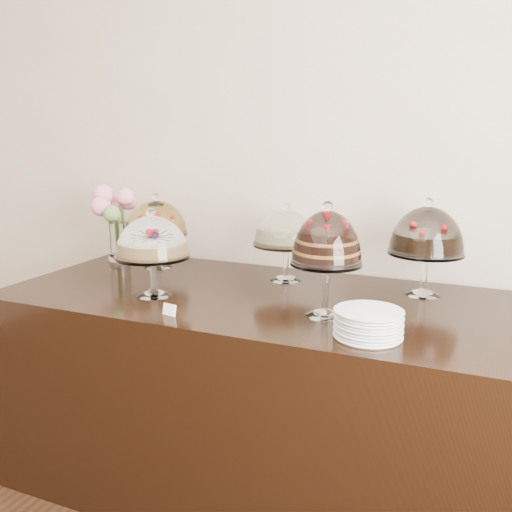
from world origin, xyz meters
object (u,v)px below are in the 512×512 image
at_px(cake_stand_cheesecake, 286,231).
at_px(cake_stand_dark_choco, 427,235).
at_px(cake_stand_choco_layer, 327,242).
at_px(display_counter, 260,392).
at_px(plate_stack, 368,324).
at_px(flower_vase, 114,215).
at_px(cake_stand_sugar_sponge, 152,241).
at_px(cake_stand_fruit_tart, 157,220).

xyz_separation_m(cake_stand_cheesecake, cake_stand_dark_choco, (0.62, 0.01, 0.03)).
distance_m(cake_stand_choco_layer, cake_stand_cheesecake, 0.53).
relative_size(display_counter, plate_stack, 9.65).
height_order(display_counter, plate_stack, plate_stack).
xyz_separation_m(cake_stand_dark_choco, flower_vase, (-1.60, 0.01, -0.01)).
height_order(display_counter, cake_stand_choco_layer, cake_stand_choco_layer).
bearing_deg(cake_stand_sugar_sponge, cake_stand_choco_layer, 2.54).
height_order(cake_stand_dark_choco, flower_vase, cake_stand_dark_choco).
bearing_deg(cake_stand_cheesecake, cake_stand_fruit_tart, -178.76).
xyz_separation_m(cake_stand_fruit_tart, plate_stack, (1.21, -0.57, -0.19)).
distance_m(display_counter, cake_stand_dark_choco, 0.99).
distance_m(cake_stand_fruit_tart, flower_vase, 0.28).
xyz_separation_m(cake_stand_sugar_sponge, flower_vase, (-0.55, 0.48, 0.01)).
height_order(cake_stand_sugar_sponge, cake_stand_choco_layer, cake_stand_choco_layer).
distance_m(display_counter, cake_stand_cheesecake, 0.73).
distance_m(cake_stand_choco_layer, plate_stack, 0.35).
height_order(display_counter, flower_vase, flower_vase).
relative_size(cake_stand_choco_layer, plate_stack, 1.91).
bearing_deg(cake_stand_fruit_tart, plate_stack, -25.33).
bearing_deg(cake_stand_cheesecake, cake_stand_sugar_sponge, -132.88).
relative_size(cake_stand_dark_choco, plate_stack, 1.82).
bearing_deg(cake_stand_dark_choco, cake_stand_fruit_tart, -179.09).
bearing_deg(display_counter, cake_stand_cheesecake, 87.37).
bearing_deg(cake_stand_fruit_tart, cake_stand_choco_layer, -22.08).
height_order(cake_stand_cheesecake, plate_stack, cake_stand_cheesecake).
height_order(flower_vase, plate_stack, flower_vase).
bearing_deg(cake_stand_sugar_sponge, cake_stand_dark_choco, 23.89).
xyz_separation_m(cake_stand_cheesecake, cake_stand_fruit_tart, (-0.69, -0.02, 0.01)).
relative_size(cake_stand_dark_choco, cake_stand_fruit_tart, 1.09).
height_order(cake_stand_sugar_sponge, cake_stand_dark_choco, cake_stand_dark_choco).
relative_size(cake_stand_sugar_sponge, cake_stand_choco_layer, 0.86).
relative_size(display_counter, flower_vase, 5.41).
bearing_deg(cake_stand_sugar_sponge, plate_stack, -7.90).
relative_size(cake_stand_sugar_sponge, cake_stand_fruit_tart, 0.99).
relative_size(display_counter, cake_stand_cheesecake, 6.04).
bearing_deg(cake_stand_cheesecake, cake_stand_dark_choco, 0.53).
distance_m(cake_stand_sugar_sponge, cake_stand_fruit_tart, 0.52).
xyz_separation_m(cake_stand_choco_layer, plate_stack, (0.20, -0.16, -0.23)).
height_order(cake_stand_sugar_sponge, flower_vase, flower_vase).
bearing_deg(plate_stack, cake_stand_cheesecake, 131.41).
height_order(display_counter, cake_stand_dark_choco, cake_stand_dark_choco).
distance_m(cake_stand_sugar_sponge, flower_vase, 0.73).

